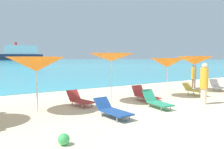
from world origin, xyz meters
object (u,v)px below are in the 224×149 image
umbrella_2 (111,57)px  umbrella_4 (195,60)px  lounge_chair_2 (112,110)px  cruise_ship (21,54)px  umbrella_3 (167,63)px  beachgoer_2 (194,76)px  beach_ball (64,139)px  lounge_chair_4 (194,90)px  beachgoer_0 (204,82)px  umbrella_1 (36,64)px  lounge_chair_0 (145,95)px  lounge_chair_7 (80,100)px  lounge_chair_5 (156,101)px  lounge_chair_3 (219,86)px

umbrella_2 → umbrella_4: umbrella_2 is taller
lounge_chair_2 → cruise_ship: cruise_ship is taller
umbrella_3 → beachgoer_2: 4.49m
umbrella_3 → umbrella_4: bearing=10.1°
lounge_chair_2 → beach_ball: (-2.29, -1.43, -0.12)m
umbrella_2 → beach_ball: (-3.62, -3.48, -1.92)m
umbrella_3 → lounge_chair_4: size_ratio=1.52×
beachgoer_0 → umbrella_1: bearing=-132.7°
umbrella_2 → lounge_chair_4: (4.89, -0.78, -1.74)m
umbrella_3 → lounge_chair_2: 5.08m
lounge_chair_0 → beach_ball: size_ratio=5.44×
umbrella_1 → lounge_chair_2: umbrella_1 is taller
umbrella_3 → beachgoer_2: umbrella_3 is taller
umbrella_1 → lounge_chair_4: 8.33m
beachgoer_0 → beach_ball: (-6.83, -0.99, -0.83)m
lounge_chair_7 → umbrella_3: bearing=-17.3°
lounge_chair_2 → lounge_chair_5: lounge_chair_5 is taller
umbrella_3 → beach_ball: (-6.83, -3.14, -1.65)m
umbrella_3 → lounge_chair_0: 2.21m
umbrella_4 → lounge_chair_4: 2.25m
lounge_chair_4 → beach_ball: 8.93m
beachgoer_0 → beachgoer_2: size_ratio=1.13×
umbrella_1 → lounge_chair_2: (1.93, -2.18, -1.54)m
beachgoer_2 → cruise_ship: size_ratio=0.04×
beachgoer_0 → umbrella_4: bearing=111.3°
umbrella_2 → lounge_chair_2: umbrella_2 is taller
lounge_chair_3 → lounge_chair_5: bearing=-144.6°
lounge_chair_3 → lounge_chair_5: 6.77m
lounge_chair_2 → lounge_chair_7: (-0.14, 2.28, 0.01)m
lounge_chair_5 → beachgoer_0: beachgoer_0 is taller
lounge_chair_2 → beach_ball: 2.71m
lounge_chair_0 → beach_ball: lounge_chair_0 is taller
lounge_chair_3 → lounge_chair_7: bearing=-160.3°
umbrella_2 → cruise_ship: (42.75, 230.59, 4.62)m
lounge_chair_5 → beachgoer_2: 7.02m
lounge_chair_5 → beach_ball: bearing=-153.6°
umbrella_4 → lounge_chair_7: 7.81m
beach_ball → umbrella_3: bearing=24.7°
lounge_chair_3 → beach_ball: 11.63m
umbrella_4 → beach_ball: bearing=-159.5°
cruise_ship → umbrella_1: bearing=-89.9°
lounge_chair_0 → lounge_chair_4: (3.30, -0.33, 0.03)m
umbrella_1 → umbrella_3: 6.48m
umbrella_1 → cruise_ship: bearing=78.7°
lounge_chair_4 → umbrella_1: bearing=172.2°
lounge_chair_4 → beachgoer_2: 3.14m
umbrella_1 → lounge_chair_7: bearing=3.3°
beachgoer_0 → lounge_chair_7: bearing=-140.9°
umbrella_4 → lounge_chair_3: (1.46, -0.76, -1.62)m
lounge_chair_4 → lounge_chair_7: bearing=169.5°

